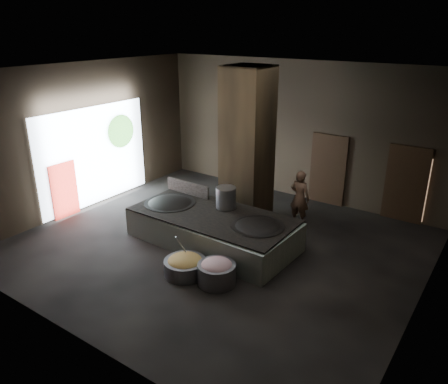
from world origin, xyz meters
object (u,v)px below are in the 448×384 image
Objects in this scene: wok_right at (257,229)px; cook at (300,198)px; veg_basin at (185,267)px; stock_pot at (226,198)px; meat_basin at (217,274)px; wok_left at (170,205)px; hearth_platform at (213,229)px.

wok_right is 2.34m from cook.
veg_basin is at bearing -118.54° from wok_right.
cook is at bearing 89.22° from wok_right.
stock_pot is at bearing 56.21° from cook.
wok_right is 1.69m from meat_basin.
wok_left is 1.66m from stock_pot.
wok_left is at bearing -158.20° from stock_pot.
wok_left is (-1.45, -0.05, 0.36)m from hearth_platform.
wok_left is at bearing 42.87° from cook.
veg_basin is at bearing -74.08° from hearth_platform.
wok_right is 1.49× the size of meat_basin.
wok_right is at bearing -21.04° from stock_pot.
wok_left is 3.74m from cook.
cook reaches higher than stock_pot.
wok_left reaches higher than hearth_platform.
meat_basin is (1.25, -1.56, -0.15)m from hearth_platform.
cook is (1.38, 2.39, 0.44)m from hearth_platform.
veg_basin is (-0.97, -4.06, -0.64)m from cook.
wok_left is 2.80m from wok_right.
hearth_platform is 3.41× the size of wok_right.
cook is (1.33, 1.84, -0.31)m from stock_pot.
stock_pot is 0.66× the size of meat_basin.
wok_left reaches higher than veg_basin.
stock_pot is 0.35× the size of cook.
cook is 1.65× the size of veg_basin.
cook is 1.88× the size of meat_basin.
stock_pot is (-1.30, 0.50, 0.38)m from wok_right.
hearth_platform is at bearing 62.09° from cook.
wok_left is at bearing 150.82° from meat_basin.
wok_left is 1.41× the size of veg_basin.
meat_basin is at bearing -49.32° from hearth_platform.
stock_pot is at bearing 21.80° from wok_left.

